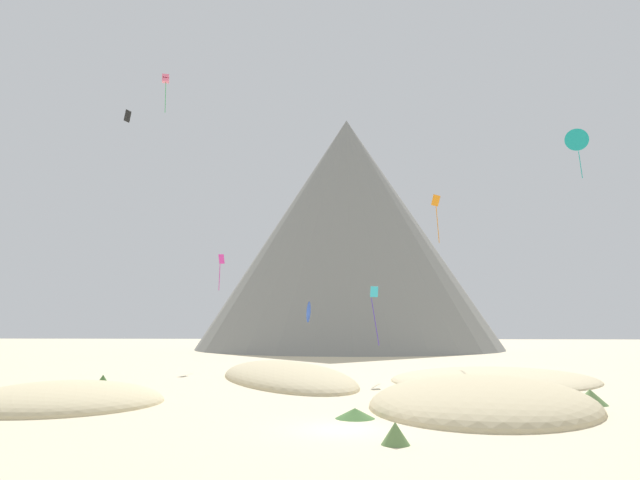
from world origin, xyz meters
name	(u,v)px	position (x,y,z in m)	size (l,w,h in m)	color
ground_plane	(343,429)	(0.00, 0.00, 0.00)	(400.00, 400.00, 0.00)	beige
dune_foreground_left	(494,380)	(12.75, 25.17, 0.00)	(21.93, 17.69, 1.90)	#CCBA8E
dune_foreground_right	(63,404)	(-17.39, 7.41, 0.00)	(12.29, 11.98, 2.67)	beige
dune_midground	(284,380)	(-5.95, 24.35, 0.00)	(26.51, 9.86, 3.12)	#CCBA8E
dune_back_low	(482,406)	(8.11, 8.40, 0.00)	(18.80, 13.27, 3.44)	#CCBA8E
bush_scatter_east	(590,397)	(14.76, 9.15, 0.46)	(1.99, 1.99, 0.93)	#668C4C
bush_near_left	(533,382)	(14.61, 19.78, 0.34)	(1.15, 1.15, 0.69)	#668C4C
bush_near_right	(103,381)	(-19.41, 17.09, 0.48)	(1.22, 1.22, 0.95)	#477238
bush_far_right	(355,413)	(0.55, 3.08, 0.26)	(2.06, 2.06, 0.52)	#477238
bush_far_left	(494,387)	(10.95, 17.35, 0.22)	(1.51, 1.51, 0.44)	#477238
bush_low_patch	(395,433)	(2.20, -3.32, 0.44)	(1.17, 1.17, 0.89)	#668C4C
rock_massif	(347,233)	(-1.53, 96.16, 25.45)	(74.99, 74.99, 52.11)	gray
kite_cyan_low	(375,303)	(2.25, 24.44, 6.81)	(0.78, 0.73, 5.32)	#33BCDB
kite_teal_mid	(577,140)	(25.78, 35.91, 25.70)	(2.60, 0.98, 5.84)	teal
kite_magenta_low	(221,264)	(-15.71, 38.94, 12.14)	(0.74, 0.58, 4.37)	#D1339E
kite_orange_mid	(436,208)	(9.96, 37.43, 18.42)	(1.12, 0.66, 5.75)	orange
kite_rainbow_high	(166,79)	(-24.62, 41.75, 37.41)	(1.11, 1.12, 5.32)	#E5668C
kite_black_mid	(128,116)	(-22.45, 25.73, 25.89)	(0.46, 1.05, 1.22)	black
kite_blue_low	(310,312)	(-5.16, 41.33, 6.49)	(0.71, 2.60, 2.58)	blue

